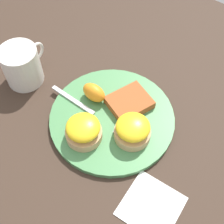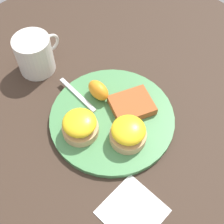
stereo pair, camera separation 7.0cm
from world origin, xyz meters
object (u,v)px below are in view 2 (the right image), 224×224
orange_wedge (98,90)px  fork (98,114)px  sandwich_benedict_right (128,133)px  hashbrown_patty (132,105)px  sandwich_benedict_left (80,126)px  cup (35,54)px

orange_wedge → fork: (-0.04, -0.04, -0.02)m
sandwich_benedict_right → hashbrown_patty: (0.07, 0.05, -0.02)m
sandwich_benedict_right → hashbrown_patty: bearing=38.0°
sandwich_benedict_left → orange_wedge: (0.10, 0.05, -0.00)m
hashbrown_patty → orange_wedge: orange_wedge is taller
sandwich_benedict_left → sandwich_benedict_right: 0.11m
sandwich_benedict_left → hashbrown_patty: bearing=-14.7°
orange_wedge → fork: size_ratio=0.25×
sandwich_benedict_right → orange_wedge: size_ratio=1.35×
sandwich_benedict_right → sandwich_benedict_left: bearing=125.9°
sandwich_benedict_left → hashbrown_patty: 0.13m
sandwich_benedict_left → cup: 0.24m
orange_wedge → fork: 0.06m
fork → cup: bearing=91.4°
sandwich_benedict_right → cup: size_ratio=0.65×
fork → hashbrown_patty: bearing=-30.5°
sandwich_benedict_left → sandwich_benedict_right: bearing=-54.1°
sandwich_benedict_left → hashbrown_patty: (0.13, -0.03, -0.02)m
sandwich_benedict_left → sandwich_benedict_right: size_ratio=1.00×
sandwich_benedict_left → fork: (0.06, 0.01, -0.02)m
sandwich_benedict_right → fork: 0.10m
fork → sandwich_benedict_left: bearing=-172.3°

